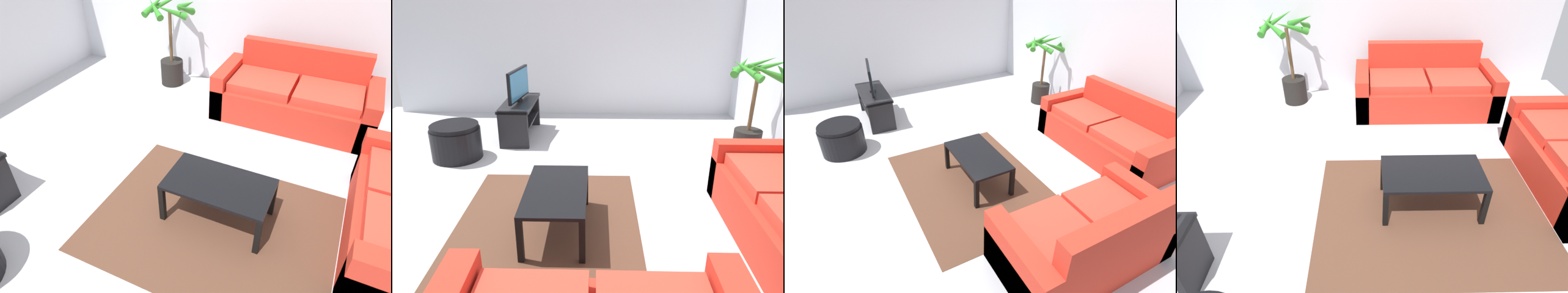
{
  "view_description": "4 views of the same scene",
  "coord_description": "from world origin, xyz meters",
  "views": [
    {
      "loc": [
        1.46,
        -1.9,
        2.51
      ],
      "look_at": [
        0.35,
        0.47,
        0.56
      ],
      "focal_mm": 31.79,
      "sensor_mm": 36.0,
      "label": 1
    },
    {
      "loc": [
        3.56,
        0.59,
        1.98
      ],
      "look_at": [
        0.14,
        0.5,
        0.6
      ],
      "focal_mm": 34.13,
      "sensor_mm": 36.0,
      "label": 2
    },
    {
      "loc": [
        3.6,
        -1.25,
        2.61
      ],
      "look_at": [
        0.55,
        0.35,
        0.43
      ],
      "focal_mm": 28.26,
      "sensor_mm": 36.0,
      "label": 3
    },
    {
      "loc": [
        0.08,
        -2.13,
        2.36
      ],
      "look_at": [
        0.14,
        0.65,
        0.43
      ],
      "focal_mm": 30.2,
      "sensor_mm": 36.0,
      "label": 4
    }
  ],
  "objects": [
    {
      "name": "wall_left",
      "position": [
        -3.0,
        0.0,
        1.35
      ],
      "size": [
        0.06,
        6.0,
        2.7
      ],
      "primitive_type": "cube",
      "color": "silver",
      "rests_on": "ground"
    },
    {
      "name": "coffee_table",
      "position": [
        0.69,
        0.24,
        0.36
      ],
      "size": [
        0.95,
        0.54,
        0.42
      ],
      "color": "black",
      "rests_on": "ground"
    },
    {
      "name": "ground_plane",
      "position": [
        0.0,
        0.0,
        0.0
      ],
      "size": [
        6.6,
        6.6,
        0.0
      ],
      "primitive_type": "plane",
      "color": "#B2B2B7"
    },
    {
      "name": "potted_palm",
      "position": [
        -1.02,
        2.56,
        0.58
      ],
      "size": [
        0.81,
        0.77,
        1.32
      ],
      "color": "black",
      "rests_on": "ground"
    },
    {
      "name": "tv_stand",
      "position": [
        -1.77,
        -0.57,
        0.35
      ],
      "size": [
        1.1,
        0.45,
        0.54
      ],
      "color": "black",
      "rests_on": "ground"
    },
    {
      "name": "couch_loveseat",
      "position": [
        2.28,
        0.57,
        0.3
      ],
      "size": [
        0.9,
        1.67,
        0.9
      ],
      "color": "red",
      "rests_on": "ground"
    },
    {
      "name": "couch_main",
      "position": [
        0.94,
        2.28,
        0.3
      ],
      "size": [
        2.01,
        0.9,
        0.9
      ],
      "color": "red",
      "rests_on": "ground"
    },
    {
      "name": "area_rug",
      "position": [
        0.69,
        0.14,
        0.0
      ],
      "size": [
        2.2,
        1.7,
        0.01
      ],
      "primitive_type": "cube",
      "color": "#513323",
      "rests_on": "ground"
    },
    {
      "name": "tv",
      "position": [
        -1.77,
        -0.56,
        0.79
      ],
      "size": [
        0.79,
        0.15,
        0.48
      ],
      "color": "black",
      "rests_on": "tv_stand"
    },
    {
      "name": "ottoman",
      "position": [
        -0.91,
        -1.25,
        0.23
      ],
      "size": [
        0.64,
        0.64,
        0.46
      ],
      "color": "black",
      "rests_on": "ground"
    },
    {
      "name": "wall_back",
      "position": [
        0.0,
        3.0,
        1.35
      ],
      "size": [
        6.0,
        0.06,
        2.7
      ],
      "primitive_type": "cube",
      "color": "silver",
      "rests_on": "ground"
    }
  ]
}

